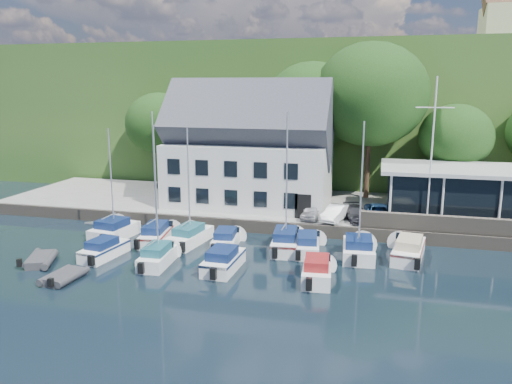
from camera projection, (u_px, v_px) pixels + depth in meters
ground at (294, 294)px, 28.02m from camera, size 180.00×180.00×0.00m
quay at (328, 211)px, 44.50m from camera, size 60.00×13.00×1.00m
quay_face at (319, 231)px, 38.34m from camera, size 60.00×0.30×1.00m
hillside at (357, 106)px, 85.10m from camera, size 160.00×75.00×16.00m
field_patch at (407, 58)px, 89.05m from camera, size 50.00×30.00×0.30m
harbor_building at (249, 156)px, 44.20m from camera, size 14.40×8.20×8.70m
club_pavilion at (465, 193)px, 39.92m from camera, size 13.20×7.20×4.10m
seawall at (488, 227)px, 35.63m from camera, size 18.00×0.50×1.20m
gangway at (113, 230)px, 40.49m from camera, size 1.20×6.00×1.40m
car_silver at (312, 211)px, 40.03m from camera, size 1.70×3.47×1.14m
car_white at (336, 213)px, 39.46m from camera, size 2.30×3.87×1.21m
car_dgrey at (356, 213)px, 39.46m from camera, size 2.56×4.07×1.10m
car_blue at (378, 212)px, 39.58m from camera, size 1.93×3.86×1.27m
flagpole at (432, 153)px, 36.73m from camera, size 2.67×0.20×11.13m
tree_0 at (160, 139)px, 52.72m from camera, size 7.12×7.12×9.73m
tree_1 at (211, 140)px, 49.86m from camera, size 7.42×7.42×10.14m
tree_2 at (311, 128)px, 48.61m from camera, size 9.32×9.32×12.73m
tree_3 at (369, 122)px, 45.95m from camera, size 10.52×10.52×14.37m
tree_4 at (454, 154)px, 44.76m from camera, size 6.51×6.51×8.89m
boat_r1_0 at (111, 177)px, 37.33m from camera, size 3.10×5.96×9.45m
boat_r1_1 at (155, 184)px, 36.53m from camera, size 2.75×6.83×8.80m
boat_r1_2 at (189, 185)px, 36.03m from camera, size 2.81×6.62×8.83m
boat_r1_3 at (226, 238)px, 36.11m from camera, size 2.40×5.62×1.35m
boat_r1_4 at (287, 184)px, 34.61m from camera, size 2.60×6.84×9.53m
boat_r1_5 at (308, 242)px, 34.96m from camera, size 2.48×6.27×1.39m
boat_r1_6 at (361, 191)px, 32.95m from camera, size 2.66×5.96×9.30m
boat_r1_7 at (409, 248)px, 33.66m from camera, size 2.99×7.12×1.53m
boat_r2_0 at (104, 248)px, 33.90m from camera, size 2.45×5.63×1.36m
boat_r2_1 at (156, 201)px, 31.82m from camera, size 2.07×5.90×8.56m
boat_r2_2 at (223, 259)px, 31.61m from camera, size 2.14×5.75×1.48m
boat_r2_3 at (317, 268)px, 29.87m from camera, size 2.31×5.58×1.51m
dinghy_0 at (41, 258)px, 32.78m from camera, size 2.93×3.59×0.73m
dinghy_1 at (64, 275)px, 29.91m from camera, size 1.94×3.01×0.68m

